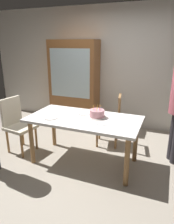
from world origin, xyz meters
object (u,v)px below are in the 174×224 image
(plate_far_side, at_px, (84,113))
(chair_upholstered, at_px, (17,122))
(china_cabinet, at_px, (74,83))
(plate_near_celebrant, at_px, (51,118))
(birthday_cake, at_px, (97,114))
(dining_table, at_px, (84,124))
(chair_spindle_back, at_px, (109,121))

(plate_far_side, distance_m, chair_upholstered, 1.20)
(china_cabinet, bearing_deg, plate_near_celebrant, -76.12)
(birthday_cake, distance_m, chair_upholstered, 1.45)
(birthday_cake, relative_size, chair_upholstered, 0.29)
(dining_table, xyz_separation_m, chair_upholstered, (-1.24, -0.07, -0.13))
(plate_near_celebrant, bearing_deg, chair_spindle_back, 55.59)
(plate_near_celebrant, xyz_separation_m, plate_far_side, (0.38, 0.39, 0.00))
(chair_spindle_back, distance_m, china_cabinet, 1.44)
(plate_far_side, bearing_deg, plate_near_celebrant, -134.39)
(china_cabinet, bearing_deg, chair_spindle_back, -36.31)
(plate_near_celebrant, distance_m, chair_spindle_back, 1.19)
(plate_far_side, height_order, chair_upholstered, chair_upholstered)
(chair_upholstered, bearing_deg, dining_table, 3.14)
(birthday_cake, relative_size, china_cabinet, 0.15)
(plate_near_celebrant, height_order, chair_upholstered, chair_upholstered)
(plate_far_side, relative_size, chair_spindle_back, 0.23)
(dining_table, bearing_deg, plate_near_celebrant, -157.32)
(chair_upholstered, bearing_deg, plate_far_side, 12.85)
(birthday_cake, xyz_separation_m, china_cabinet, (-1.07, 1.46, 0.14))
(dining_table, distance_m, chair_spindle_back, 0.81)
(dining_table, bearing_deg, birthday_cake, 29.32)
(china_cabinet, bearing_deg, dining_table, -60.00)
(chair_spindle_back, bearing_deg, chair_upholstered, -149.85)
(dining_table, height_order, plate_far_side, plate_far_side)
(chair_spindle_back, distance_m, chair_upholstered, 1.65)
(chair_upholstered, bearing_deg, plate_near_celebrant, -9.38)
(dining_table, height_order, china_cabinet, china_cabinet)
(birthday_cake, height_order, chair_upholstered, chair_upholstered)
(chair_spindle_back, xyz_separation_m, chair_upholstered, (-1.42, -0.83, 0.07))
(chair_spindle_back, xyz_separation_m, china_cabinet, (-1.09, 0.80, 0.49))
(dining_table, relative_size, birthday_cake, 6.06)
(chair_upholstered, bearing_deg, chair_spindle_back, 30.15)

